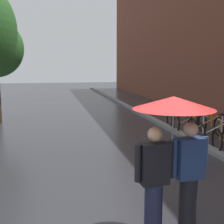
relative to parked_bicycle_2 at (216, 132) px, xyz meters
name	(u,v)px	position (x,y,z in m)	size (l,w,h in m)	color
kerb_strip	(142,114)	(-0.62, 5.57, -0.32)	(0.30, 36.00, 0.12)	slate
parked_bicycle_2	(216,132)	(0.00, 0.00, 0.00)	(1.12, 0.76, 0.96)	black
parked_bicycle_3	(206,126)	(0.16, 0.87, 0.00)	(1.10, 0.73, 0.96)	black
parked_bicycle_4	(189,122)	(-0.06, 1.66, 0.00)	(1.13, 0.79, 0.96)	black
parked_bicycle_5	(182,118)	(0.03, 2.45, 0.00)	(1.16, 0.83, 0.96)	black
couple_under_umbrella	(173,142)	(-3.41, -4.34, 1.00)	(1.16, 1.16, 2.03)	#1E233D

